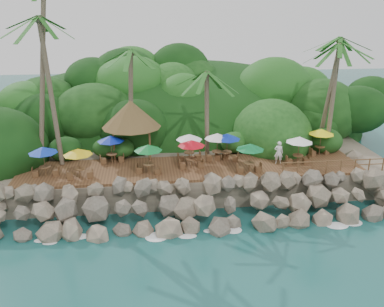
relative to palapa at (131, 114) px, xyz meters
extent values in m
plane|color=#19514F|center=(4.55, -9.31, -5.79)|extent=(140.00, 140.00, 0.00)
cube|color=gray|center=(4.55, 6.69, -4.74)|extent=(32.00, 25.20, 2.10)
ellipsoid|color=#143811|center=(4.55, 14.19, -5.79)|extent=(44.80, 28.00, 15.40)
cube|color=brown|center=(4.55, -3.31, -3.59)|extent=(26.00, 5.00, 0.20)
ellipsoid|color=white|center=(-7.45, -9.01, -5.76)|extent=(1.20, 0.80, 0.06)
ellipsoid|color=white|center=(-4.45, -9.01, -5.76)|extent=(1.20, 0.80, 0.06)
ellipsoid|color=white|center=(-1.45, -9.01, -5.76)|extent=(1.20, 0.80, 0.06)
ellipsoid|color=white|center=(1.55, -9.01, -5.76)|extent=(1.20, 0.80, 0.06)
ellipsoid|color=white|center=(4.55, -9.01, -5.76)|extent=(1.20, 0.80, 0.06)
ellipsoid|color=white|center=(7.55, -9.01, -5.76)|extent=(1.20, 0.80, 0.06)
ellipsoid|color=white|center=(10.55, -9.01, -5.76)|extent=(1.20, 0.80, 0.06)
ellipsoid|color=white|center=(13.55, -9.01, -5.76)|extent=(1.20, 0.80, 0.06)
ellipsoid|color=white|center=(16.55, -9.01, -5.76)|extent=(1.20, 0.80, 0.06)
cylinder|color=brown|center=(-5.77, -1.14, 1.98)|extent=(1.20, 1.56, 10.91)
ellipsoid|color=#23601E|center=(-5.77, -1.14, 7.46)|extent=(6.00, 6.00, 2.40)
cylinder|color=brown|center=(-6.42, -0.16, 3.48)|extent=(1.82, 2.75, 13.75)
cylinder|color=brown|center=(0.02, 0.18, 0.76)|extent=(0.91, 1.11, 8.50)
ellipsoid|color=#23601E|center=(0.02, 0.18, 5.01)|extent=(6.00, 6.00, 2.40)
cylinder|color=brown|center=(6.08, -0.54, -0.07)|extent=(0.66, 0.67, 6.84)
ellipsoid|color=#23601E|center=(6.08, -0.54, 3.34)|extent=(6.00, 6.00, 2.40)
cylinder|color=brown|center=(16.48, -0.73, 1.15)|extent=(1.13, 1.70, 9.24)
ellipsoid|color=#23601E|center=(16.48, -0.73, 5.80)|extent=(6.00, 6.00, 2.40)
cylinder|color=brown|center=(16.28, -0.38, 0.98)|extent=(0.88, 1.55, 8.91)
ellipsoid|color=#23601E|center=(16.28, -0.38, 5.45)|extent=(6.00, 6.00, 2.40)
cylinder|color=brown|center=(-1.40, -1.40, -2.29)|extent=(0.16, 0.16, 2.40)
cylinder|color=brown|center=(1.40, -1.40, -2.29)|extent=(0.16, 0.16, 2.40)
cylinder|color=brown|center=(-1.40, 1.40, -2.29)|extent=(0.16, 0.16, 2.40)
cylinder|color=brown|center=(1.40, 1.40, -2.29)|extent=(0.16, 0.16, 2.40)
cone|color=brown|center=(0.00, 0.00, 0.01)|extent=(4.79, 4.79, 2.20)
cylinder|color=brown|center=(6.70, -2.06, -3.12)|extent=(0.08, 0.08, 0.73)
cylinder|color=brown|center=(6.70, -2.06, -2.75)|extent=(0.83, 0.83, 0.05)
cylinder|color=brown|center=(6.70, -2.06, -2.40)|extent=(0.05, 0.05, 2.17)
cone|color=white|center=(6.70, -2.06, -1.47)|extent=(2.07, 2.07, 0.44)
cube|color=brown|center=(6.01, -2.16, -3.26)|extent=(0.47, 0.47, 0.45)
cube|color=brown|center=(7.38, -1.96, -3.26)|extent=(0.47, 0.47, 0.45)
cylinder|color=brown|center=(-3.66, -4.55, -3.12)|extent=(0.08, 0.08, 0.73)
cylinder|color=brown|center=(-3.66, -4.55, -2.75)|extent=(0.83, 0.83, 0.05)
cylinder|color=brown|center=(-3.66, -4.55, -2.40)|extent=(0.05, 0.05, 2.17)
cone|color=gold|center=(-3.66, -4.55, -1.47)|extent=(2.07, 2.07, 0.44)
cube|color=brown|center=(-4.34, -4.65, -3.26)|extent=(0.47, 0.47, 0.45)
cube|color=brown|center=(-2.97, -4.45, -3.26)|extent=(0.47, 0.47, 0.45)
cylinder|color=brown|center=(4.47, -2.01, -3.12)|extent=(0.08, 0.08, 0.73)
cylinder|color=brown|center=(4.47, -2.01, -2.75)|extent=(0.83, 0.83, 0.05)
cylinder|color=brown|center=(4.47, -2.01, -2.40)|extent=(0.05, 0.05, 2.17)
cone|color=white|center=(4.47, -2.01, -1.47)|extent=(2.07, 2.07, 0.44)
cube|color=brown|center=(3.79, -2.11, -3.26)|extent=(0.47, 0.47, 0.45)
cube|color=brown|center=(5.16, -1.91, -3.26)|extent=(0.47, 0.47, 0.45)
cylinder|color=brown|center=(12.79, -3.64, -3.12)|extent=(0.08, 0.08, 0.73)
cylinder|color=brown|center=(12.79, -3.64, -2.75)|extent=(0.83, 0.83, 0.05)
cylinder|color=brown|center=(12.79, -3.64, -2.40)|extent=(0.05, 0.05, 2.17)
cone|color=white|center=(12.79, -3.64, -1.47)|extent=(2.07, 2.07, 0.44)
cube|color=brown|center=(12.10, -3.66, -3.26)|extent=(0.42, 0.42, 0.45)
cube|color=brown|center=(13.48, -3.63, -3.26)|extent=(0.42, 0.42, 0.45)
cylinder|color=brown|center=(7.45, -2.24, -3.12)|extent=(0.08, 0.08, 0.73)
cylinder|color=brown|center=(7.45, -2.24, -2.75)|extent=(0.83, 0.83, 0.05)
cylinder|color=brown|center=(7.45, -2.24, -2.40)|extent=(0.05, 0.05, 2.17)
cone|color=#0D29A9|center=(7.45, -2.24, -1.47)|extent=(2.07, 2.07, 0.44)
cube|color=brown|center=(6.80, -2.02, -3.26)|extent=(0.52, 0.52, 0.45)
cube|color=brown|center=(8.11, -2.45, -3.26)|extent=(0.52, 0.52, 0.45)
cylinder|color=brown|center=(8.62, -4.86, -3.12)|extent=(0.08, 0.08, 0.73)
cylinder|color=brown|center=(8.62, -4.86, -2.75)|extent=(0.83, 0.83, 0.05)
cylinder|color=brown|center=(8.62, -4.86, -2.40)|extent=(0.05, 0.05, 2.17)
cone|color=#0C7134|center=(8.62, -4.86, -1.47)|extent=(2.07, 2.07, 0.44)
cube|color=brown|center=(7.93, -4.90, -3.26)|extent=(0.44, 0.44, 0.45)
cube|color=brown|center=(9.31, -4.82, -3.26)|extent=(0.44, 0.44, 0.45)
cylinder|color=brown|center=(4.48, -3.52, -3.12)|extent=(0.08, 0.08, 0.73)
cylinder|color=brown|center=(4.48, -3.52, -2.75)|extent=(0.83, 0.83, 0.05)
cylinder|color=brown|center=(4.48, -3.52, -2.40)|extent=(0.05, 0.05, 2.17)
cone|color=red|center=(4.48, -3.52, -1.47)|extent=(2.07, 2.07, 0.44)
cube|color=brown|center=(3.79, -3.55, -3.26)|extent=(0.43, 0.43, 0.45)
cube|color=brown|center=(5.17, -3.49, -3.26)|extent=(0.43, 0.43, 0.45)
cylinder|color=brown|center=(-1.59, -1.71, -3.12)|extent=(0.08, 0.08, 0.73)
cylinder|color=brown|center=(-1.59, -1.71, -2.75)|extent=(0.83, 0.83, 0.05)
cylinder|color=brown|center=(-1.59, -1.71, -2.40)|extent=(0.05, 0.05, 2.17)
cone|color=#0C21A1|center=(-1.59, -1.71, -1.47)|extent=(2.07, 2.07, 0.44)
cube|color=brown|center=(-2.26, -1.86, -3.26)|extent=(0.50, 0.50, 0.45)
cube|color=brown|center=(-0.92, -1.56, -3.26)|extent=(0.50, 0.50, 0.45)
cylinder|color=brown|center=(1.25, -4.23, -3.12)|extent=(0.08, 0.08, 0.73)
cylinder|color=brown|center=(1.25, -4.23, -2.75)|extent=(0.83, 0.83, 0.05)
cylinder|color=brown|center=(1.25, -4.23, -2.40)|extent=(0.05, 0.05, 2.17)
cone|color=#0B6B27|center=(1.25, -4.23, -1.47)|extent=(2.07, 2.07, 0.44)
cube|color=brown|center=(0.59, -4.03, -3.26)|extent=(0.52, 0.52, 0.45)
cube|color=brown|center=(1.91, -4.43, -3.26)|extent=(0.52, 0.52, 0.45)
cylinder|color=brown|center=(15.32, -1.84, -3.12)|extent=(0.08, 0.08, 0.73)
cylinder|color=brown|center=(15.32, -1.84, -2.75)|extent=(0.83, 0.83, 0.05)
cylinder|color=brown|center=(15.32, -1.84, -2.40)|extent=(0.05, 0.05, 2.17)
cone|color=yellow|center=(15.32, -1.84, -1.47)|extent=(2.07, 2.07, 0.44)
cube|color=brown|center=(14.66, -2.03, -3.26)|extent=(0.51, 0.51, 0.45)
cube|color=brown|center=(15.99, -1.65, -3.26)|extent=(0.51, 0.51, 0.45)
cylinder|color=brown|center=(-6.18, -3.88, -3.12)|extent=(0.08, 0.08, 0.73)
cylinder|color=brown|center=(-6.18, -3.88, -2.75)|extent=(0.83, 0.83, 0.05)
cylinder|color=brown|center=(-6.18, -3.88, -2.40)|extent=(0.05, 0.05, 2.17)
cone|color=#0C2EA7|center=(-6.18, -3.88, -1.47)|extent=(2.07, 2.07, 0.44)
cube|color=brown|center=(-6.87, -3.94, -3.26)|extent=(0.45, 0.45, 0.45)
cube|color=brown|center=(-5.49, -3.81, -3.26)|extent=(0.45, 0.45, 0.45)
cylinder|color=brown|center=(10.95, -5.66, -2.99)|extent=(0.10, 0.10, 1.00)
cylinder|color=brown|center=(12.05, -5.66, -2.99)|extent=(0.10, 0.10, 1.00)
cylinder|color=brown|center=(13.15, -5.66, -2.99)|extent=(0.10, 0.10, 1.00)
cylinder|color=brown|center=(14.25, -5.66, -2.99)|extent=(0.10, 0.10, 1.00)
cylinder|color=brown|center=(15.35, -5.66, -2.99)|extent=(0.10, 0.10, 1.00)
cylinder|color=brown|center=(16.45, -5.66, -2.99)|extent=(0.10, 0.10, 1.00)
cylinder|color=brown|center=(17.55, -5.66, -2.99)|extent=(0.10, 0.10, 1.00)
cylinder|color=brown|center=(18.65, -5.66, -2.99)|extent=(0.10, 0.10, 1.00)
cube|color=brown|center=(14.80, -5.66, -2.54)|extent=(8.30, 0.06, 0.06)
cube|color=brown|center=(14.80, -5.66, -2.94)|extent=(8.30, 0.06, 0.06)
imported|color=white|center=(11.31, -3.38, -2.57)|extent=(0.77, 0.63, 1.83)
camera|label=1|loc=(1.21, -32.10, 8.06)|focal=38.06mm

